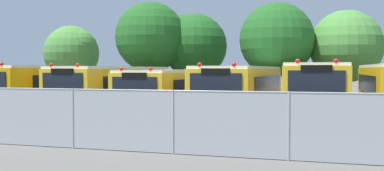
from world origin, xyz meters
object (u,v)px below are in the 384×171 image
at_px(tree_1, 151,38).
at_px(traffic_cone, 21,128).
at_px(school_bus_0, 59,87).
at_px(tree_0, 73,52).
at_px(tree_4, 347,46).
at_px(school_bus_1, 114,88).
at_px(tree_2, 192,44).
at_px(tree_3, 276,39).
at_px(school_bus_4, 319,90).
at_px(school_bus_3, 242,90).
at_px(school_bus_2, 173,91).

height_order(tree_1, traffic_cone, tree_1).
distance_m(school_bus_0, tree_0, 9.88).
xyz_separation_m(tree_0, tree_4, (19.57, -0.01, 0.14)).
relative_size(school_bus_0, tree_1, 1.55).
relative_size(school_bus_1, tree_2, 1.49).
distance_m(school_bus_0, traffic_cone, 9.20).
bearing_deg(tree_3, school_bus_1, -135.13).
distance_m(school_bus_1, tree_4, 14.89).
height_order(school_bus_1, school_bus_4, school_bus_4).
bearing_deg(tree_2, school_bus_1, -96.67).
relative_size(school_bus_3, tree_1, 1.45).
bearing_deg(tree_3, traffic_cone, -114.44).
bearing_deg(school_bus_2, school_bus_1, -0.34).
relative_size(school_bus_3, school_bus_4, 1.02).
height_order(school_bus_1, tree_0, tree_0).
xyz_separation_m(school_bus_2, school_bus_4, (7.00, 0.43, 0.15)).
relative_size(school_bus_2, tree_3, 1.40).
height_order(tree_1, tree_2, tree_1).
height_order(school_bus_4, tree_2, tree_2).
bearing_deg(school_bus_2, tree_2, -76.97).
xyz_separation_m(tree_3, tree_4, (4.27, 1.30, -0.42)).
xyz_separation_m(tree_0, tree_1, (6.49, -0.42, 0.91)).
bearing_deg(tree_4, tree_3, -163.08).
height_order(tree_2, traffic_cone, tree_2).
bearing_deg(school_bus_1, school_bus_4, -177.04).
relative_size(school_bus_0, traffic_cone, 16.33).
bearing_deg(school_bus_3, tree_1, -44.07).
bearing_deg(traffic_cone, school_bus_1, 93.13).
height_order(tree_4, traffic_cone, tree_4).
height_order(school_bus_4, traffic_cone, school_bus_4).
xyz_separation_m(school_bus_4, tree_1, (-11.60, 8.01, 3.16)).
relative_size(school_bus_2, traffic_cone, 13.68).
distance_m(school_bus_1, school_bus_3, 6.71).
distance_m(school_bus_1, school_bus_2, 3.31).
relative_size(school_bus_1, tree_4, 1.55).
bearing_deg(school_bus_4, tree_0, -25.31).
bearing_deg(tree_1, school_bus_0, -104.65).
relative_size(school_bus_4, tree_2, 1.58).
distance_m(school_bus_4, traffic_cone, 13.01).
bearing_deg(tree_2, school_bus_4, -46.65).
height_order(tree_0, tree_2, tree_2).
bearing_deg(tree_0, school_bus_1, -48.41).
distance_m(school_bus_3, tree_0, 16.91).
bearing_deg(school_bus_0, tree_2, -114.31).
bearing_deg(school_bus_2, school_bus_4, -175.43).
xyz_separation_m(school_bus_0, school_bus_2, (6.73, -0.30, -0.11)).
distance_m(tree_0, tree_2, 9.06).
bearing_deg(school_bus_1, tree_3, -134.07).
xyz_separation_m(school_bus_2, tree_4, (8.47, 8.85, 2.53)).
bearing_deg(tree_0, tree_1, -3.74).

